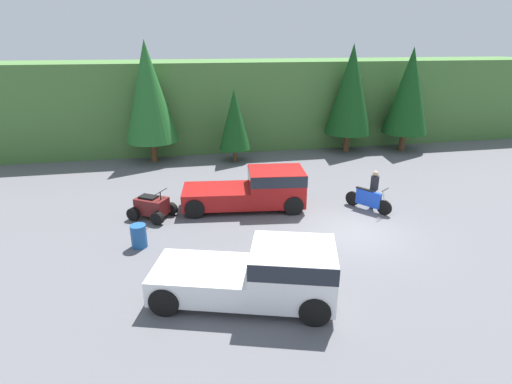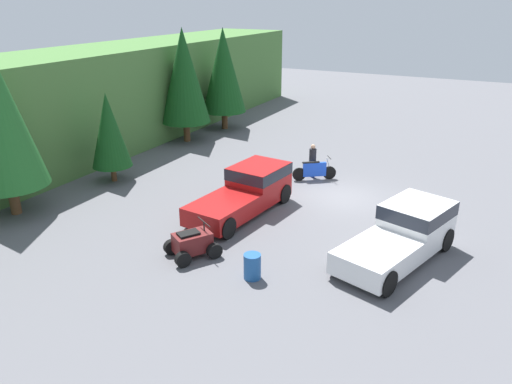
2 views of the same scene
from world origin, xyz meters
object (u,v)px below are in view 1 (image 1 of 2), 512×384
pickup_truck_red (257,188)px  pickup_truck_second (263,272)px  dirt_bike (368,200)px  quad_atv (152,207)px  steel_barrel (139,236)px  rider_person (374,188)px

pickup_truck_red → pickup_truck_second: same height
pickup_truck_red → dirt_bike: bearing=-7.9°
pickup_truck_red → quad_atv: size_ratio=2.59×
quad_atv → steel_barrel: quad_atv is taller
dirt_bike → steel_barrel: 10.08m
steel_barrel → pickup_truck_second: bearing=-47.3°
pickup_truck_red → rider_person: pickup_truck_red is taller
pickup_truck_second → pickup_truck_red: bearing=97.2°
pickup_truck_second → steel_barrel: (-3.83, 4.15, -0.52)m
quad_atv → steel_barrel: (-0.37, -2.62, -0.06)m
steel_barrel → quad_atv: bearing=81.9°
pickup_truck_second → dirt_bike: size_ratio=2.96×
dirt_bike → quad_atv: 9.64m
pickup_truck_second → quad_atv: 7.61m
pickup_truck_second → dirt_bike: bearing=60.1°
dirt_bike → rider_person: size_ratio=1.09×
pickup_truck_second → dirt_bike: pickup_truck_second is taller
dirt_bike → quad_atv: bearing=-131.6°
pickup_truck_red → dirt_bike: 5.09m
pickup_truck_red → quad_atv: 4.70m
pickup_truck_red → quad_atv: bearing=-170.9°
pickup_truck_second → rider_person: bearing=59.7°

